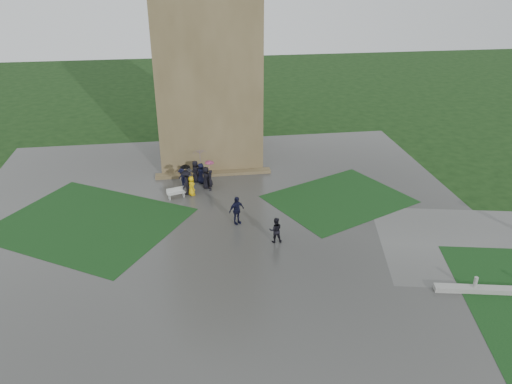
{
  "coord_description": "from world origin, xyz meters",
  "views": [
    {
      "loc": [
        -1.82,
        -25.41,
        15.77
      ],
      "look_at": [
        2.5,
        4.58,
        1.2
      ],
      "focal_mm": 35.0,
      "sensor_mm": 36.0,
      "label": 1
    }
  ],
  "objects": [
    {
      "name": "tower",
      "position": [
        0.0,
        15.0,
        9.0
      ],
      "size": [
        8.0,
        8.0,
        18.0
      ],
      "primitive_type": "cube",
      "color": "brown",
      "rests_on": "ground"
    },
    {
      "name": "bench",
      "position": [
        -2.91,
        6.91,
        0.4
      ],
      "size": [
        1.35,
        0.77,
        0.74
      ],
      "rotation": [
        0.0,
        0.0,
        0.31
      ],
      "color": "#AAABA6",
      "rests_on": "plaza"
    },
    {
      "name": "lawn_inset_left",
      "position": [
        -8.5,
        4.0,
        0.03
      ],
      "size": [
        14.1,
        13.46,
        0.01
      ],
      "primitive_type": "cube",
      "rotation": [
        0.0,
        0.0,
        -0.56
      ],
      "color": "black",
      "rests_on": "plaza"
    },
    {
      "name": "ground",
      "position": [
        0.0,
        0.0,
        0.0
      ],
      "size": [
        120.0,
        120.0,
        0.0
      ],
      "primitive_type": "plane",
      "color": "black"
    },
    {
      "name": "lawn_inset_right",
      "position": [
        8.5,
        5.0,
        0.03
      ],
      "size": [
        11.12,
        10.15,
        0.01
      ],
      "primitive_type": "cube",
      "rotation": [
        0.0,
        0.0,
        0.44
      ],
      "color": "black",
      "rests_on": "plaza"
    },
    {
      "name": "pedestrian_near",
      "position": [
        3.02,
        -0.01,
        0.82
      ],
      "size": [
        0.8,
        0.49,
        1.61
      ],
      "primitive_type": "imported",
      "rotation": [
        0.0,
        0.0,
        3.09
      ],
      "color": "black",
      "rests_on": "plaza"
    },
    {
      "name": "tower_plinth",
      "position": [
        0.0,
        10.6,
        0.13
      ],
      "size": [
        9.0,
        0.8,
        0.22
      ],
      "primitive_type": "cube",
      "color": "brown",
      "rests_on": "plaza"
    },
    {
      "name": "visitor_cluster",
      "position": [
        -1.51,
        8.42,
        1.11
      ],
      "size": [
        2.78,
        3.28,
        2.65
      ],
      "color": "black",
      "rests_on": "plaza"
    },
    {
      "name": "plaza",
      "position": [
        0.0,
        2.0,
        0.01
      ],
      "size": [
        34.0,
        34.0,
        0.02
      ],
      "primitive_type": "cube",
      "color": "#343432",
      "rests_on": "ground"
    },
    {
      "name": "pedestrian_mid",
      "position": [
        0.96,
        2.58,
        0.96
      ],
      "size": [
        1.27,
        1.09,
        1.89
      ],
      "primitive_type": "imported",
      "rotation": [
        0.0,
        0.0,
        0.51
      ],
      "color": "black",
      "rests_on": "plaza"
    }
  ]
}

